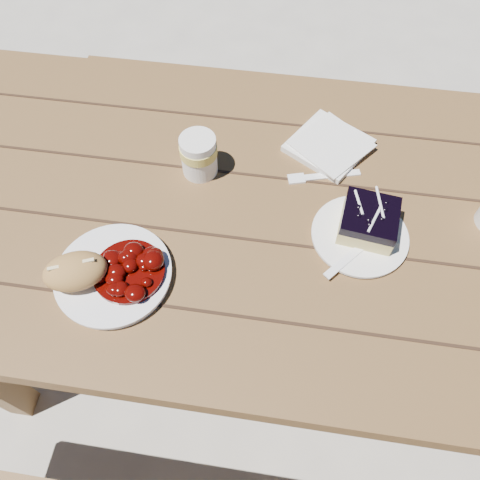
# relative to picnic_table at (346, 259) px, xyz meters

# --- Properties ---
(ground) EXTENTS (60.00, 60.00, 0.00)m
(ground) POSITION_rel_picnic_table_xyz_m (0.00, 0.00, -0.59)
(ground) COLOR #ACA79B
(ground) RESTS_ON ground
(picnic_table) EXTENTS (2.00, 1.55, 0.75)m
(picnic_table) POSITION_rel_picnic_table_xyz_m (0.00, 0.00, 0.00)
(picnic_table) COLOR brown
(picnic_table) RESTS_ON ground
(main_plate) EXTENTS (0.21, 0.21, 0.02)m
(main_plate) POSITION_rel_picnic_table_xyz_m (-0.45, -0.20, 0.17)
(main_plate) COLOR white
(main_plate) RESTS_ON picnic_table
(goulash_stew) EXTENTS (0.13, 0.13, 0.04)m
(goulash_stew) POSITION_rel_picnic_table_xyz_m (-0.42, -0.19, 0.20)
(goulash_stew) COLOR #470502
(goulash_stew) RESTS_ON main_plate
(bread_roll) EXTENTS (0.13, 0.11, 0.06)m
(bread_roll) POSITION_rel_picnic_table_xyz_m (-0.51, -0.22, 0.21)
(bread_roll) COLOR #AA7D41
(bread_roll) RESTS_ON main_plate
(dessert_plate) EXTENTS (0.18, 0.18, 0.01)m
(dessert_plate) POSITION_rel_picnic_table_xyz_m (-0.01, -0.04, 0.17)
(dessert_plate) COLOR white
(dessert_plate) RESTS_ON picnic_table
(blueberry_cake) EXTENTS (0.11, 0.11, 0.06)m
(blueberry_cake) POSITION_rel_picnic_table_xyz_m (0.00, -0.03, 0.20)
(blueberry_cake) COLOR #DAC876
(blueberry_cake) RESTS_ON dessert_plate
(fork_dessert) EXTENTS (0.12, 0.14, 0.00)m
(fork_dessert) POSITION_rel_picnic_table_xyz_m (-0.03, -0.10, 0.17)
(fork_dessert) COLOR white
(fork_dessert) RESTS_ON dessert_plate
(napkin_stack) EXTENTS (0.21, 0.21, 0.01)m
(napkin_stack) POSITION_rel_picnic_table_xyz_m (-0.08, 0.18, 0.17)
(napkin_stack) COLOR white
(napkin_stack) RESTS_ON picnic_table
(fork_table) EXTENTS (0.16, 0.07, 0.00)m
(fork_table) POSITION_rel_picnic_table_xyz_m (-0.07, 0.10, 0.16)
(fork_table) COLOR white
(fork_table) RESTS_ON picnic_table
(second_cup) EXTENTS (0.07, 0.07, 0.09)m
(second_cup) POSITION_rel_picnic_table_xyz_m (-0.34, 0.08, 0.21)
(second_cup) COLOR white
(second_cup) RESTS_ON picnic_table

